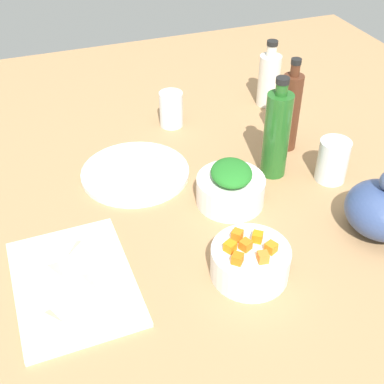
% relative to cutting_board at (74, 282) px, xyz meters
% --- Properties ---
extents(tabletop, '(1.90, 1.90, 0.03)m').
position_rel_cutting_board_xyz_m(tabletop, '(-0.12, 0.27, -0.02)').
color(tabletop, '#A77D52').
rests_on(tabletop, ground).
extents(cutting_board, '(0.29, 0.21, 0.01)m').
position_rel_cutting_board_xyz_m(cutting_board, '(0.00, 0.00, 0.00)').
color(cutting_board, silver).
rests_on(cutting_board, tabletop).
extents(plate_tofu, '(0.25, 0.25, 0.01)m').
position_rel_cutting_board_xyz_m(plate_tofu, '(-0.29, 0.19, 0.00)').
color(plate_tofu, white).
rests_on(plate_tofu, tabletop).
extents(bowl_greens, '(0.14, 0.14, 0.06)m').
position_rel_cutting_board_xyz_m(bowl_greens, '(-0.12, 0.36, 0.03)').
color(bowl_greens, white).
rests_on(bowl_greens, tabletop).
extents(bowl_carrots, '(0.14, 0.14, 0.06)m').
position_rel_cutting_board_xyz_m(bowl_carrots, '(0.08, 0.30, 0.03)').
color(bowl_carrots, white).
rests_on(bowl_carrots, tabletop).
extents(teapot, '(0.17, 0.14, 0.14)m').
position_rel_cutting_board_xyz_m(teapot, '(0.07, 0.60, 0.05)').
color(teapot, '#354A7D').
rests_on(teapot, tabletop).
extents(bottle_0, '(0.05, 0.05, 0.23)m').
position_rel_cutting_board_xyz_m(bottle_0, '(-0.27, 0.57, 0.10)').
color(bottle_0, '#522A19').
rests_on(bottle_0, tabletop).
extents(bottle_1, '(0.06, 0.06, 0.24)m').
position_rel_cutting_board_xyz_m(bottle_1, '(-0.19, 0.49, 0.10)').
color(bottle_1, '#235F21').
rests_on(bottle_1, tabletop).
extents(bottle_2, '(0.06, 0.06, 0.18)m').
position_rel_cutting_board_xyz_m(bottle_2, '(-0.49, 0.63, 0.07)').
color(bottle_2, silver).
rests_on(bottle_2, tabletop).
extents(drinking_glass_0, '(0.07, 0.07, 0.10)m').
position_rel_cutting_board_xyz_m(drinking_glass_0, '(-0.12, 0.60, 0.04)').
color(drinking_glass_0, white).
rests_on(drinking_glass_0, tabletop).
extents(drinking_glass_1, '(0.06, 0.06, 0.09)m').
position_rel_cutting_board_xyz_m(drinking_glass_1, '(-0.47, 0.34, 0.04)').
color(drinking_glass_1, white).
rests_on(drinking_glass_1, tabletop).
extents(carrot_cube_0, '(0.03, 0.03, 0.02)m').
position_rel_cutting_board_xyz_m(carrot_cube_0, '(0.05, 0.29, 0.06)').
color(carrot_cube_0, orange).
rests_on(carrot_cube_0, bowl_carrots).
extents(carrot_cube_1, '(0.02, 0.02, 0.02)m').
position_rel_cutting_board_xyz_m(carrot_cube_1, '(0.07, 0.26, 0.06)').
color(carrot_cube_1, orange).
rests_on(carrot_cube_1, bowl_carrots).
extents(carrot_cube_2, '(0.02, 0.02, 0.02)m').
position_rel_cutting_board_xyz_m(carrot_cube_2, '(0.12, 0.31, 0.06)').
color(carrot_cube_2, orange).
rests_on(carrot_cube_2, bowl_carrots).
extents(carrot_cube_3, '(0.03, 0.03, 0.02)m').
position_rel_cutting_board_xyz_m(carrot_cube_3, '(0.07, 0.32, 0.06)').
color(carrot_cube_3, orange).
rests_on(carrot_cube_3, bowl_carrots).
extents(carrot_cube_4, '(0.03, 0.03, 0.02)m').
position_rel_cutting_board_xyz_m(carrot_cube_4, '(0.10, 0.27, 0.06)').
color(carrot_cube_4, orange).
rests_on(carrot_cube_4, bowl_carrots).
extents(carrot_cube_5, '(0.02, 0.02, 0.02)m').
position_rel_cutting_board_xyz_m(carrot_cube_5, '(0.10, 0.34, 0.06)').
color(carrot_cube_5, orange).
rests_on(carrot_cube_5, bowl_carrots).
extents(carrot_cube_6, '(0.02, 0.02, 0.02)m').
position_rel_cutting_board_xyz_m(carrot_cube_6, '(0.08, 0.30, 0.06)').
color(carrot_cube_6, orange).
rests_on(carrot_cube_6, bowl_carrots).
extents(chopped_greens_mound, '(0.13, 0.11, 0.03)m').
position_rel_cutting_board_xyz_m(chopped_greens_mound, '(-0.12, 0.36, 0.07)').
color(chopped_greens_mound, '#237425').
rests_on(chopped_greens_mound, bowl_greens).
extents(tofu_cube_0, '(0.03, 0.03, 0.02)m').
position_rel_cutting_board_xyz_m(tofu_cube_0, '(-0.25, 0.17, 0.02)').
color(tofu_cube_0, white).
rests_on(tofu_cube_0, plate_tofu).
extents(tofu_cube_1, '(0.03, 0.03, 0.02)m').
position_rel_cutting_board_xyz_m(tofu_cube_1, '(-0.30, 0.20, 0.02)').
color(tofu_cube_1, silver).
rests_on(tofu_cube_1, plate_tofu).
extents(tofu_cube_2, '(0.03, 0.03, 0.02)m').
position_rel_cutting_board_xyz_m(tofu_cube_2, '(-0.30, 0.24, 0.02)').
color(tofu_cube_2, silver).
rests_on(tofu_cube_2, plate_tofu).
extents(tofu_cube_3, '(0.03, 0.03, 0.02)m').
position_rel_cutting_board_xyz_m(tofu_cube_3, '(-0.26, 0.22, 0.02)').
color(tofu_cube_3, white).
rests_on(tofu_cube_3, plate_tofu).
extents(dumpling_0, '(0.07, 0.07, 0.02)m').
position_rel_cutting_board_xyz_m(dumpling_0, '(-0.03, -0.04, 0.02)').
color(dumpling_0, beige).
rests_on(dumpling_0, cutting_board).
extents(dumpling_1, '(0.06, 0.06, 0.03)m').
position_rel_cutting_board_xyz_m(dumpling_1, '(0.02, 0.01, 0.02)').
color(dumpling_1, beige).
rests_on(dumpling_1, cutting_board).
extents(dumpling_2, '(0.06, 0.06, 0.03)m').
position_rel_cutting_board_xyz_m(dumpling_2, '(-0.06, 0.03, 0.02)').
color(dumpling_2, beige).
rests_on(dumpling_2, cutting_board).
extents(dumpling_3, '(0.05, 0.05, 0.03)m').
position_rel_cutting_board_xyz_m(dumpling_3, '(0.08, -0.06, 0.02)').
color(dumpling_3, beige).
rests_on(dumpling_3, cutting_board).
extents(dumpling_4, '(0.06, 0.06, 0.03)m').
position_rel_cutting_board_xyz_m(dumpling_4, '(0.08, 0.04, 0.02)').
color(dumpling_4, beige).
rests_on(dumpling_4, cutting_board).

